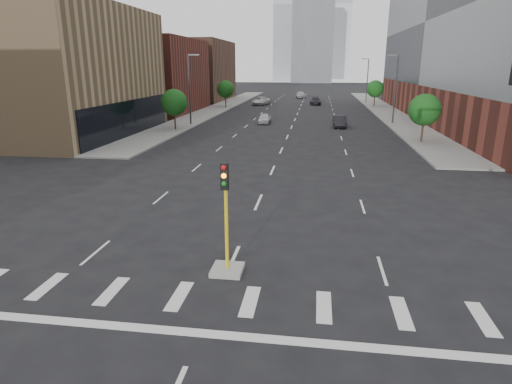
% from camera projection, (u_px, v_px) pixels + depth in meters
% --- Properties ---
extents(sidewalk_left_far, '(5.00, 92.00, 0.15)m').
position_uv_depth(sidewalk_left_far, '(220.00, 108.00, 80.34)').
color(sidewalk_left_far, gray).
rests_on(sidewalk_left_far, ground).
extents(sidewalk_right_far, '(5.00, 92.00, 0.15)m').
position_uv_depth(sidewalk_right_far, '(384.00, 110.00, 76.31)').
color(sidewalk_right_far, gray).
rests_on(sidewalk_right_far, ground).
extents(building_left_mid, '(20.00, 24.00, 14.00)m').
position_uv_depth(building_left_mid, '(42.00, 72.00, 47.77)').
color(building_left_mid, '#9F815A').
rests_on(building_left_mid, ground).
extents(building_left_far_a, '(20.00, 22.00, 12.00)m').
position_uv_depth(building_left_far_a, '(137.00, 76.00, 72.73)').
color(building_left_far_a, brown).
rests_on(building_left_far_a, ground).
extents(building_left_far_b, '(20.00, 24.00, 13.00)m').
position_uv_depth(building_left_far_b, '(183.00, 71.00, 97.26)').
color(building_left_far_b, brown).
rests_on(building_left_far_b, ground).
extents(tower_left, '(22.00, 22.00, 70.00)m').
position_uv_depth(tower_left, '(298.00, 7.00, 207.99)').
color(tower_left, '#B2B7BC').
rests_on(tower_left, ground).
extents(tower_right, '(20.00, 20.00, 80.00)m').
position_uv_depth(tower_right, '(333.00, 6.00, 242.11)').
color(tower_right, '#B2B7BC').
rests_on(tower_right, ground).
extents(tower_mid, '(18.00, 18.00, 44.00)m').
position_uv_depth(tower_mid, '(313.00, 32.00, 191.65)').
color(tower_mid, slate).
rests_on(tower_mid, ground).
extents(median_traffic_signal, '(1.20, 1.20, 4.40)m').
position_uv_depth(median_traffic_signal, '(227.00, 249.00, 16.35)').
color(median_traffic_signal, '#999993').
rests_on(median_traffic_signal, ground).
extents(streetlight_right_a, '(1.60, 0.22, 9.07)m').
position_uv_depth(streetlight_right_a, '(395.00, 86.00, 57.09)').
color(streetlight_right_a, '#2D2D30').
rests_on(streetlight_right_a, ground).
extents(streetlight_right_b, '(1.60, 0.22, 9.07)m').
position_uv_depth(streetlight_right_b, '(367.00, 79.00, 90.30)').
color(streetlight_right_b, '#2D2D30').
rests_on(streetlight_right_b, ground).
extents(streetlight_left, '(1.60, 0.22, 9.07)m').
position_uv_depth(streetlight_left, '(190.00, 87.00, 55.94)').
color(streetlight_left, '#2D2D30').
rests_on(streetlight_left, ground).
extents(tree_left_near, '(3.20, 3.20, 4.85)m').
position_uv_depth(tree_left_near, '(174.00, 102.00, 51.74)').
color(tree_left_near, '#382619').
rests_on(tree_left_near, ground).
extents(tree_left_far, '(3.20, 3.20, 4.85)m').
position_uv_depth(tree_left_far, '(225.00, 89.00, 80.21)').
color(tree_left_far, '#382619').
rests_on(tree_left_far, ground).
extents(tree_right_near, '(3.20, 3.20, 4.85)m').
position_uv_depth(tree_right_near, '(425.00, 110.00, 43.24)').
color(tree_right_near, '#382619').
rests_on(tree_right_near, ground).
extents(tree_right_far, '(3.20, 3.20, 4.85)m').
position_uv_depth(tree_right_far, '(375.00, 89.00, 81.20)').
color(tree_right_far, '#382619').
rests_on(tree_right_far, ground).
extents(car_near_left, '(1.68, 4.03, 1.36)m').
position_uv_depth(car_near_left, '(264.00, 118.00, 58.90)').
color(car_near_left, '#BABABF').
rests_on(car_near_left, ground).
extents(car_mid_right, '(1.66, 4.53, 1.48)m').
position_uv_depth(car_mid_right, '(340.00, 121.00, 55.35)').
color(car_mid_right, black).
rests_on(car_mid_right, ground).
extents(car_far_left, '(3.50, 6.01, 1.57)m').
position_uv_depth(car_far_left, '(261.00, 101.00, 86.31)').
color(car_far_left, silver).
rests_on(car_far_left, ground).
extents(car_deep_right, '(2.37, 5.22, 1.48)m').
position_uv_depth(car_deep_right, '(315.00, 101.00, 86.59)').
color(car_deep_right, black).
rests_on(car_deep_right, ground).
extents(car_distant, '(2.59, 5.08, 1.65)m').
position_uv_depth(car_distant, '(301.00, 95.00, 103.71)').
color(car_distant, '#AEADB2').
rests_on(car_distant, ground).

